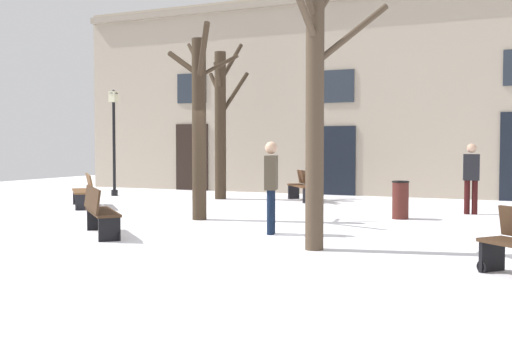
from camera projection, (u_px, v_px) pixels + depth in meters
name	position (u px, v px, depth m)	size (l,w,h in m)	color
ground_plane	(220.00, 230.00, 12.18)	(33.51, 33.51, 0.00)	white
building_facade	(344.00, 92.00, 20.66)	(20.94, 0.60, 7.00)	tan
tree_foreground	(221.00, 118.00, 19.11)	(1.15, 2.30, 5.07)	#382B1E
tree_right_of_center	(199.00, 121.00, 13.76)	(1.64, 1.60, 4.34)	#382B1E
tree_center	(316.00, 76.00, 9.74)	(1.96, 2.65, 5.42)	#4C3D2D
streetlamp	(114.00, 131.00, 20.30)	(0.30, 0.30, 3.59)	black
litter_bin	(400.00, 200.00, 13.99)	(0.40, 0.40, 0.89)	#4C1E19
bench_far_corner	(99.00, 211.00, 11.41)	(1.53, 1.49, 0.93)	#3D2819
bench_back_to_back_right	(303.00, 185.00, 18.51)	(1.33, 1.54, 0.94)	#51331E
bench_facing_shops	(84.00, 190.00, 16.67)	(1.59, 1.66, 0.92)	brown
person_near_bench	(271.00, 182.00, 11.57)	(0.31, 0.42, 1.79)	black
person_by_shop_door	(471.00, 175.00, 14.90)	(0.40, 0.26, 1.76)	#350F0F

